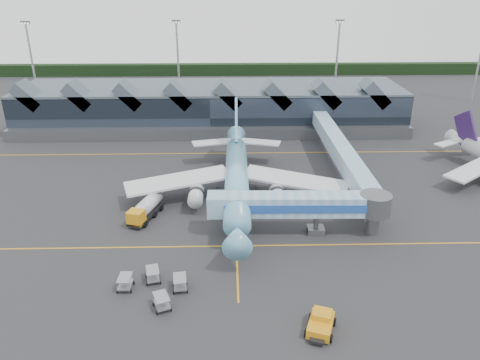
{
  "coord_description": "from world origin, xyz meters",
  "views": [
    {
      "loc": [
        -0.87,
        -62.44,
        33.79
      ],
      "look_at": [
        0.75,
        2.87,
        5.0
      ],
      "focal_mm": 35.0,
      "sensor_mm": 36.0,
      "label": 1
    }
  ],
  "objects_px": {
    "jet_bridge": "(310,206)",
    "fuel_truck": "(147,207)",
    "pushback_tug": "(321,324)",
    "main_airliner": "(237,176)"
  },
  "relations": [
    {
      "from": "jet_bridge",
      "to": "fuel_truck",
      "type": "xyz_separation_m",
      "value": [
        -23.64,
        5.4,
        -2.65
      ]
    },
    {
      "from": "fuel_truck",
      "to": "pushback_tug",
      "type": "bearing_deg",
      "value": -31.5
    },
    {
      "from": "jet_bridge",
      "to": "main_airliner",
      "type": "bearing_deg",
      "value": 132.4
    },
    {
      "from": "main_airliner",
      "to": "jet_bridge",
      "type": "relative_size",
      "value": 1.65
    },
    {
      "from": "jet_bridge",
      "to": "fuel_truck",
      "type": "distance_m",
      "value": 24.4
    },
    {
      "from": "fuel_truck",
      "to": "jet_bridge",
      "type": "bearing_deg",
      "value": 4.94
    },
    {
      "from": "jet_bridge",
      "to": "fuel_truck",
      "type": "relative_size",
      "value": 2.88
    },
    {
      "from": "main_airliner",
      "to": "fuel_truck",
      "type": "distance_m",
      "value": 15.1
    },
    {
      "from": "jet_bridge",
      "to": "pushback_tug",
      "type": "bearing_deg",
      "value": -94.2
    },
    {
      "from": "main_airliner",
      "to": "pushback_tug",
      "type": "height_order",
      "value": "main_airliner"
    }
  ]
}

